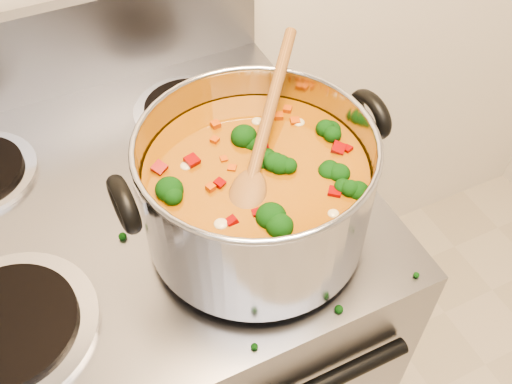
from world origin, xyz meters
TOP-DOWN VIEW (x-y plane):
  - electric_range at (0.08, 1.16)m, footprint 0.73×0.66m
  - stockpot at (0.24, 1.02)m, footprint 0.35×0.30m
  - wooden_spoon at (0.25, 1.03)m, footprint 0.21×0.24m
  - cooktop_crumbs at (0.22, 1.01)m, footprint 0.40×0.37m

SIDE VIEW (x-z plane):
  - electric_range at x=0.08m, z-range -0.07..1.01m
  - cooktop_crumbs at x=0.22m, z-range 0.92..0.93m
  - stockpot at x=0.24m, z-range 0.92..1.10m
  - wooden_spoon at x=0.25m, z-range 1.02..1.12m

